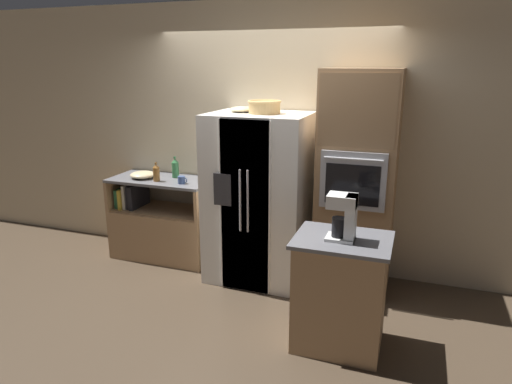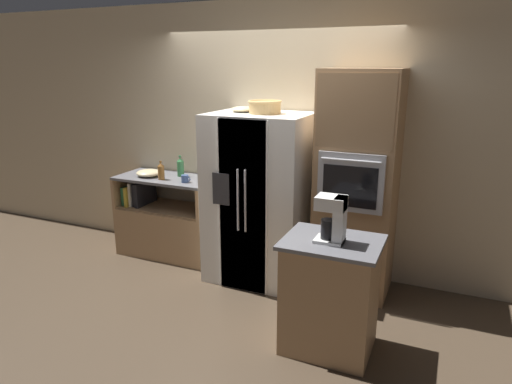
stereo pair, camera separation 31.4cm
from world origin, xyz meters
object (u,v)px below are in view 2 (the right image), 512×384
Objects in this scene: refrigerator at (259,198)px; mug at (185,179)px; fruit_bowl at (243,109)px; mixing_bowl at (149,173)px; coffee_maker at (334,217)px; wall_oven at (357,185)px; bottle_short at (161,171)px; bottle_tall at (180,167)px; wicker_basket at (265,106)px.

refrigerator reaches higher than mug.
fruit_bowl is 0.86× the size of mixing_bowl.
wall_oven is at bearing 92.96° from coffee_maker.
fruit_bowl reaches higher than mug.
coffee_maker is at bearing -87.04° from wall_oven.
bottle_short is at bearing -179.54° from refrigerator.
bottle_short is (-0.11, -0.22, -0.01)m from bottle_tall.
coffee_maker is (2.41, -1.06, 0.13)m from mixing_bowl.
bottle_tall is at bearing 131.87° from mug.
fruit_bowl reaches higher than coffee_maker.
mug is at bearing -0.77° from bottle_short.
mug is at bearing -48.13° from bottle_tall.
wall_oven reaches higher than bottle_short.
fruit_bowl is 1.17× the size of bottle_short.
coffee_maker is at bearing -44.47° from refrigerator.
bottle_short is 0.60× the size of coffee_maker.
wall_oven is at bearing -3.01° from bottle_tall.
mixing_bowl is (-1.46, 0.07, -0.81)m from wicker_basket.
wicker_basket is at bearing -12.97° from fruit_bowl.
mixing_bowl is at bearing 161.89° from bottle_short.
mug is (0.31, -0.00, -0.06)m from bottle_short.
mixing_bowl is at bearing 177.42° from refrigerator.
bottle_tall is 2.40m from coffee_maker.
refrigerator is 8.17× the size of bottle_short.
fruit_bowl is at bearing -10.35° from bottle_tall.
fruit_bowl is 1.72m from coffee_maker.
bottle_short is at bearing -117.71° from bottle_tall.
fruit_bowl is at bearing 3.34° from bottle_short.
fruit_bowl is (-0.20, 0.05, 0.88)m from refrigerator.
wall_oven is 2.02m from bottle_tall.
bottle_tall is (-2.02, 0.11, -0.03)m from wall_oven.
wicker_basket is at bearing -0.09° from bottle_short.
mug is 2.13m from coffee_maker.
coffee_maker is at bearing -45.91° from wicker_basket.
wall_oven is 6.64× the size of wicker_basket.
fruit_bowl is 1.43m from mixing_bowl.
wicker_basket reaches higher than bottle_short.
wicker_basket is 1.45m from bottle_short.
mug is at bearing -179.10° from refrigerator.
bottle_tall is at bearing 23.16° from mixing_bowl.
mixing_bowl is (-0.53, 0.08, -0.00)m from mug.
refrigerator is 0.80× the size of wall_oven.
bottle_short is 0.32m from mug.
wicker_basket is 1.32× the size of fruit_bowl.
coffee_maker is at bearing -27.56° from mug.
bottle_tall is 0.85× the size of mixing_bowl.
fruit_bowl reaches higher than bottle_short.
refrigerator is 0.92m from wicker_basket.
wall_oven is 7.55× the size of mixing_bowl.
bottle_tall is (-1.13, 0.22, -0.73)m from wicker_basket.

